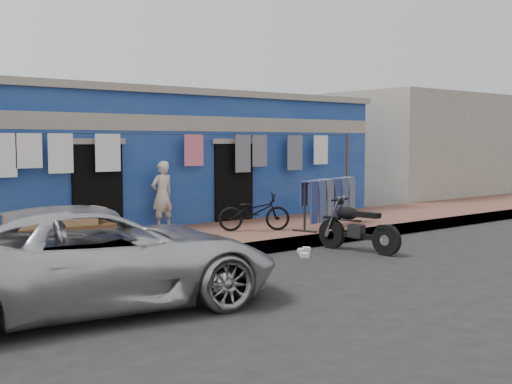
{
  "coord_description": "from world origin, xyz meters",
  "views": [
    {
      "loc": [
        -7.89,
        -7.82,
        2.16
      ],
      "look_at": [
        0.0,
        2.0,
        1.15
      ],
      "focal_mm": 45.0,
      "sensor_mm": 36.0,
      "label": 1
    }
  ],
  "objects_px": {
    "jeans_rack": "(329,202)",
    "motorcycle": "(358,226)",
    "car": "(95,256)",
    "bicycle": "(254,208)",
    "seated_person": "(162,195)",
    "charpoy": "(62,228)"
  },
  "relations": [
    {
      "from": "motorcycle",
      "to": "car",
      "type": "bearing_deg",
      "value": 178.0
    },
    {
      "from": "seated_person",
      "to": "jeans_rack",
      "type": "height_order",
      "value": "seated_person"
    },
    {
      "from": "bicycle",
      "to": "motorcycle",
      "type": "height_order",
      "value": "bicycle"
    },
    {
      "from": "seated_person",
      "to": "bicycle",
      "type": "relative_size",
      "value": 0.98
    },
    {
      "from": "car",
      "to": "jeans_rack",
      "type": "xyz_separation_m",
      "value": [
        6.72,
        2.47,
        0.11
      ]
    },
    {
      "from": "car",
      "to": "seated_person",
      "type": "distance_m",
      "value": 5.69
    },
    {
      "from": "seated_person",
      "to": "jeans_rack",
      "type": "relative_size",
      "value": 0.64
    },
    {
      "from": "bicycle",
      "to": "motorcycle",
      "type": "distance_m",
      "value": 2.35
    },
    {
      "from": "seated_person",
      "to": "jeans_rack",
      "type": "xyz_separation_m",
      "value": [
        3.14,
        -1.94,
        -0.19
      ]
    },
    {
      "from": "car",
      "to": "jeans_rack",
      "type": "relative_size",
      "value": 2.11
    },
    {
      "from": "seated_person",
      "to": "charpoy",
      "type": "relative_size",
      "value": 0.74
    },
    {
      "from": "car",
      "to": "bicycle",
      "type": "xyz_separation_m",
      "value": [
        4.96,
        2.94,
        0.05
      ]
    },
    {
      "from": "bicycle",
      "to": "jeans_rack",
      "type": "xyz_separation_m",
      "value": [
        1.76,
        -0.48,
        0.06
      ]
    },
    {
      "from": "motorcycle",
      "to": "charpoy",
      "type": "xyz_separation_m",
      "value": [
        -4.8,
        2.85,
        0.06
      ]
    },
    {
      "from": "motorcycle",
      "to": "charpoy",
      "type": "height_order",
      "value": "motorcycle"
    },
    {
      "from": "bicycle",
      "to": "motorcycle",
      "type": "xyz_separation_m",
      "value": [
        0.86,
        -2.18,
        -0.23
      ]
    },
    {
      "from": "car",
      "to": "bicycle",
      "type": "relative_size",
      "value": 3.25
    },
    {
      "from": "car",
      "to": "motorcycle",
      "type": "distance_m",
      "value": 5.87
    },
    {
      "from": "motorcycle",
      "to": "bicycle",
      "type": "bearing_deg",
      "value": 101.97
    },
    {
      "from": "car",
      "to": "charpoy",
      "type": "distance_m",
      "value": 3.76
    },
    {
      "from": "jeans_rack",
      "to": "motorcycle",
      "type": "bearing_deg",
      "value": -118.02
    },
    {
      "from": "bicycle",
      "to": "jeans_rack",
      "type": "bearing_deg",
      "value": -74.52
    }
  ]
}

